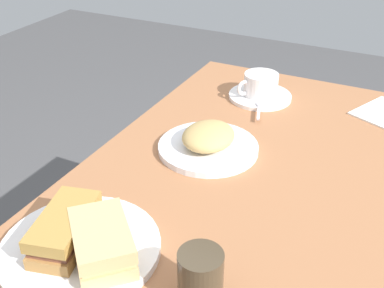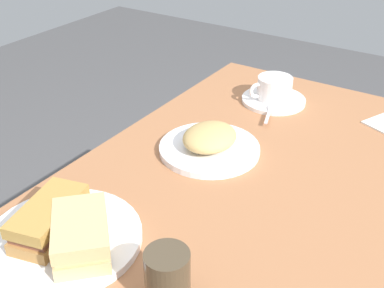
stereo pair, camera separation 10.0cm
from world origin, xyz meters
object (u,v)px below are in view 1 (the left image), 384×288
at_px(sandwich_back, 102,243).
at_px(coffee_cup, 260,84).
at_px(dining_table, 256,229).
at_px(side_plate, 208,148).
at_px(spoon, 259,107).
at_px(coffee_saucer, 260,96).
at_px(drinking_glass, 200,279).
at_px(sandwich_plate, 81,248).
at_px(sandwich_front, 65,229).

xyz_separation_m(sandwich_back, coffee_cup, (0.67, -0.01, -0.00)).
distance_m(dining_table, side_plate, 0.21).
relative_size(coffee_cup, spoon, 1.05).
bearing_deg(sandwich_back, side_plate, -0.61).
xyz_separation_m(dining_table, coffee_saucer, (0.32, 0.12, 0.16)).
bearing_deg(coffee_saucer, drinking_glass, -167.42).
relative_size(coffee_saucer, drinking_glass, 1.81).
bearing_deg(sandwich_back, coffee_cup, -1.20).
bearing_deg(drinking_glass, sandwich_plate, 88.11).
relative_size(sandwich_plate, side_plate, 1.19).
height_order(coffee_saucer, side_plate, side_plate).
bearing_deg(drinking_glass, dining_table, 5.32).
bearing_deg(side_plate, spoon, -8.85).
bearing_deg(sandwich_plate, side_plate, -8.06).
relative_size(spoon, side_plate, 0.45).
height_order(dining_table, drinking_glass, drinking_glass).
xyz_separation_m(sandwich_front, drinking_glass, (-0.00, -0.24, 0.00)).
relative_size(dining_table, sandwich_back, 6.65).
xyz_separation_m(coffee_cup, spoon, (-0.07, -0.02, -0.03)).
relative_size(sandwich_back, side_plate, 0.71).
distance_m(sandwich_back, coffee_saucer, 0.68).
distance_m(sandwich_plate, coffee_cup, 0.67).
xyz_separation_m(dining_table, coffee_cup, (0.32, 0.12, 0.19)).
xyz_separation_m(dining_table, sandwich_back, (-0.35, 0.13, 0.19)).
bearing_deg(coffee_saucer, coffee_cup, 141.75).
xyz_separation_m(sandwich_plate, drinking_glass, (-0.01, -0.21, 0.04)).
height_order(dining_table, sandwich_front, sandwich_front).
relative_size(sandwich_front, sandwich_back, 1.02).
relative_size(spoon, drinking_glass, 1.08).
distance_m(dining_table, coffee_saucer, 0.38).
bearing_deg(sandwich_plate, coffee_saucer, -5.42).
height_order(sandwich_back, side_plate, sandwich_back).
bearing_deg(drinking_glass, coffee_saucer, 12.58).
bearing_deg(sandwich_back, drinking_glass, -90.96).
distance_m(sandwich_plate, side_plate, 0.38).
height_order(dining_table, sandwich_back, sandwich_back).
height_order(coffee_cup, side_plate, coffee_cup).
relative_size(sandwich_front, coffee_saucer, 0.96).
relative_size(sandwich_front, coffee_cup, 1.53).
distance_m(spoon, side_plate, 0.23).
bearing_deg(coffee_saucer, sandwich_front, 172.73).
bearing_deg(sandwich_back, sandwich_front, 89.22).
bearing_deg(sandwich_back, dining_table, -20.84).
bearing_deg(coffee_cup, spoon, -161.55).
height_order(coffee_saucer, spoon, spoon).
height_order(dining_table, coffee_saucer, coffee_saucer).
bearing_deg(coffee_cup, dining_table, -159.75).
height_order(coffee_cup, drinking_glass, drinking_glass).
height_order(sandwich_plate, sandwich_back, sandwich_back).
height_order(sandwich_front, coffee_saucer, sandwich_front).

